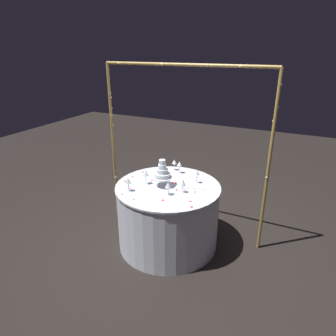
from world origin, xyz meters
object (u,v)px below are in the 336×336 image
object	(u,v)px
wine_glass_0	(179,164)
wine_glass_1	(168,186)
tiered_cake	(162,173)
wine_glass_4	(128,181)
wine_glass_2	(174,162)
cake_knife	(194,188)
main_table	(168,215)
wine_glass_5	(146,174)
wine_glass_3	(197,174)
wine_glass_6	(183,183)
decorative_arch	(182,126)

from	to	relation	value
wine_glass_0	wine_glass_1	size ratio (longest dim) A/B	1.04
tiered_cake	wine_glass_4	distance (m)	0.39
wine_glass_2	cake_knife	xyz separation A→B (m)	(0.43, -0.39, -0.10)
wine_glass_0	tiered_cake	bearing A→B (deg)	-93.07
main_table	wine_glass_5	distance (m)	0.58
wine_glass_1	wine_glass_3	world-z (taller)	wine_glass_3
tiered_cake	wine_glass_5	size ratio (longest dim) A/B	1.83
wine_glass_5	wine_glass_3	bearing A→B (deg)	28.11
tiered_cake	wine_glass_6	size ratio (longest dim) A/B	2.01
wine_glass_3	wine_glass_5	world-z (taller)	wine_glass_5
wine_glass_5	decorative_arch	bearing A→B (deg)	61.12
decorative_arch	wine_glass_2	xyz separation A→B (m)	(-0.13, 0.07, -0.49)
wine_glass_2	wine_glass_5	bearing A→B (deg)	-103.07
wine_glass_4	cake_knife	world-z (taller)	wine_glass_4
decorative_arch	wine_glass_4	xyz separation A→B (m)	(-0.33, -0.69, -0.48)
wine_glass_5	tiered_cake	bearing A→B (deg)	10.54
decorative_arch	wine_glass_3	world-z (taller)	decorative_arch
wine_glass_2	cake_knife	distance (m)	0.58
wine_glass_3	cake_knife	bearing A→B (deg)	-78.60
wine_glass_2	wine_glass_0	bearing A→B (deg)	-31.46
wine_glass_4	wine_glass_6	bearing A→B (deg)	22.23
wine_glass_3	wine_glass_5	xyz separation A→B (m)	(-0.52, -0.28, 0.01)
wine_glass_2	wine_glass_1	bearing A→B (deg)	-70.75
wine_glass_2	wine_glass_4	distance (m)	0.78
wine_glass_0	cake_knife	size ratio (longest dim) A/B	0.51
wine_glass_1	wine_glass_2	xyz separation A→B (m)	(-0.23, 0.65, 0.00)
wine_glass_0	wine_glass_3	distance (m)	0.35
wine_glass_0	wine_glass_4	distance (m)	0.76
wine_glass_1	wine_glass_5	xyz separation A→B (m)	(-0.35, 0.13, 0.02)
wine_glass_4	wine_glass_0	bearing A→B (deg)	67.14
wine_glass_4	main_table	bearing A→B (deg)	42.74
wine_glass_1	wine_glass_4	size ratio (longest dim) A/B	0.92
wine_glass_3	wine_glass_6	size ratio (longest dim) A/B	1.03
main_table	wine_glass_1	world-z (taller)	wine_glass_1
cake_knife	wine_glass_6	bearing A→B (deg)	-118.15
wine_glass_3	wine_glass_4	distance (m)	0.79
main_table	wine_glass_4	xyz separation A→B (m)	(-0.33, -0.31, 0.50)
wine_glass_4	wine_glass_5	distance (m)	0.26
tiered_cake	wine_glass_3	xyz separation A→B (m)	(0.32, 0.24, -0.04)
main_table	wine_glass_2	bearing A→B (deg)	105.98
tiered_cake	cake_knife	distance (m)	0.40
wine_glass_4	cake_knife	distance (m)	0.74
wine_glass_3	wine_glass_4	xyz separation A→B (m)	(-0.60, -0.52, -0.00)
wine_glass_0	cake_knife	bearing A→B (deg)	-44.96
wine_glass_3	tiered_cake	bearing A→B (deg)	-143.45
tiered_cake	wine_glass_2	world-z (taller)	tiered_cake
decorative_arch	wine_glass_0	world-z (taller)	decorative_arch
wine_glass_0	cake_knife	world-z (taller)	wine_glass_0
wine_glass_6	cake_knife	world-z (taller)	wine_glass_6
main_table	wine_glass_3	xyz separation A→B (m)	(0.27, 0.21, 0.51)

